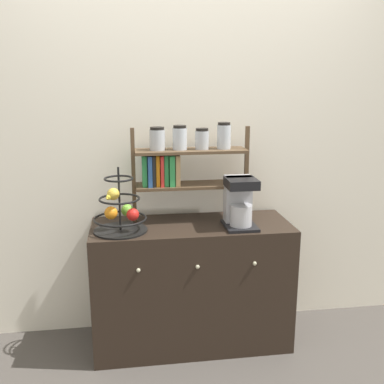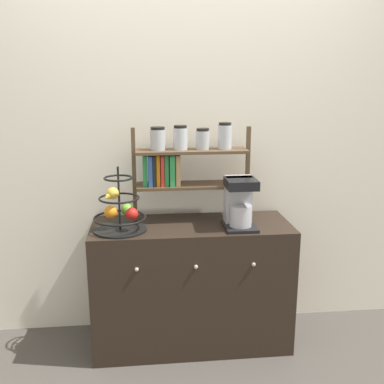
{
  "view_description": "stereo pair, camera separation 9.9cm",
  "coord_description": "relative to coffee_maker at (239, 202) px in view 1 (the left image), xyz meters",
  "views": [
    {
      "loc": [
        -0.37,
        -2.35,
        1.65
      ],
      "look_at": [
        0.0,
        0.24,
        1.0
      ],
      "focal_mm": 42.0,
      "sensor_mm": 36.0,
      "label": 1
    },
    {
      "loc": [
        -0.27,
        -2.36,
        1.65
      ],
      "look_at": [
        0.0,
        0.24,
        1.0
      ],
      "focal_mm": 42.0,
      "sensor_mm": 36.0,
      "label": 2
    }
  ],
  "objects": [
    {
      "name": "fruit_stand",
      "position": [
        -0.71,
        -0.0,
        -0.03
      ],
      "size": [
        0.31,
        0.31,
        0.38
      ],
      "color": "black",
      "rests_on": "sideboard"
    },
    {
      "name": "wall_back",
      "position": [
        -0.28,
        0.35,
        0.36
      ],
      "size": [
        7.0,
        0.05,
        2.6
      ],
      "primitive_type": "cube",
      "color": "silver",
      "rests_on": "ground_plane"
    },
    {
      "name": "sideboard",
      "position": [
        -0.28,
        0.07,
        -0.55
      ],
      "size": [
        1.22,
        0.5,
        0.79
      ],
      "color": "black",
      "rests_on": "ground_plane"
    },
    {
      "name": "coffee_maker",
      "position": [
        0.0,
        0.0,
        0.0
      ],
      "size": [
        0.19,
        0.24,
        0.3
      ],
      "color": "black",
      "rests_on": "sideboard"
    },
    {
      "name": "shelf_hutch",
      "position": [
        -0.33,
        0.17,
        0.23
      ],
      "size": [
        0.73,
        0.2,
        0.61
      ],
      "color": "brown",
      "rests_on": "sideboard"
    },
    {
      "name": "ground_plane",
      "position": [
        -0.28,
        -0.17,
        -0.94
      ],
      "size": [
        12.0,
        12.0,
        0.0
      ],
      "primitive_type": "plane",
      "color": "#47423D"
    }
  ]
}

